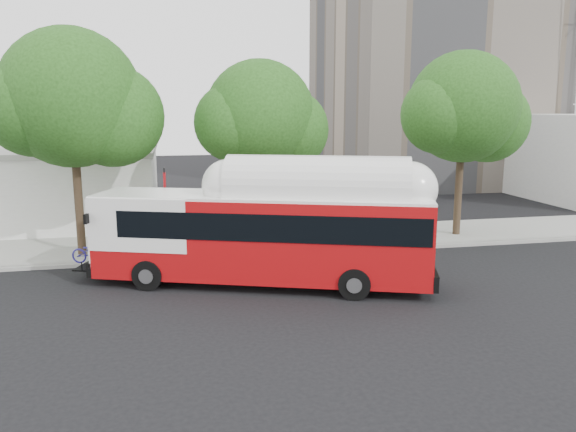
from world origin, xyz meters
TOP-DOWN VIEW (x-y plane):
  - ground at (0.00, 0.00)m, footprint 120.00×120.00m
  - sidewalk at (0.00, 6.50)m, footprint 60.00×5.00m
  - curb_strip at (0.00, 3.90)m, footprint 60.00×0.30m
  - red_curb_segment at (-3.00, 3.90)m, footprint 10.00×0.32m
  - street_tree_left at (-8.53, 5.56)m, footprint 6.67×5.80m
  - street_tree_mid at (-0.59, 6.06)m, footprint 5.75×5.00m
  - street_tree_right at (9.44, 5.86)m, footprint 6.21×5.40m
  - low_commercial_bldg at (-14.00, 14.00)m, footprint 16.20×10.20m
  - transit_bus at (-1.83, 0.00)m, footprint 13.00×6.57m
  - signal_pole at (-5.34, 4.62)m, footprint 0.11×0.37m

SIDE VIEW (x-z plane):
  - ground at x=0.00m, z-range 0.00..0.00m
  - sidewalk at x=0.00m, z-range 0.00..0.15m
  - curb_strip at x=0.00m, z-range 0.00..0.15m
  - red_curb_segment at x=-3.00m, z-range 0.00..0.16m
  - transit_bus at x=-1.83m, z-range -0.13..3.72m
  - signal_pole at x=-5.34m, z-range 0.05..4.01m
  - low_commercial_bldg at x=-14.00m, z-range 0.03..4.28m
  - street_tree_mid at x=-0.59m, z-range 1.60..10.22m
  - street_tree_right at x=9.44m, z-range 1.67..10.85m
  - street_tree_left at x=-8.53m, z-range 1.73..11.47m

